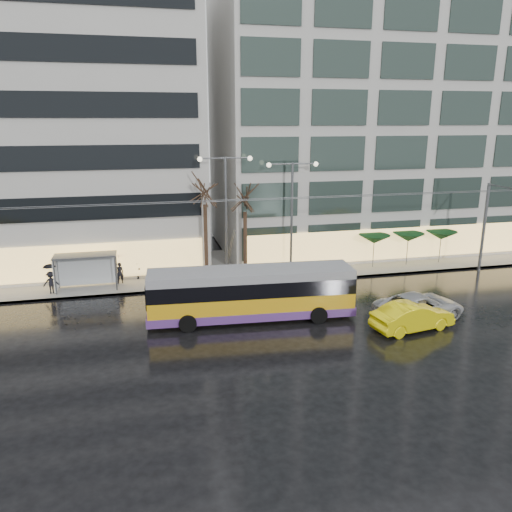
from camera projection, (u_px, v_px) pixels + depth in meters
name	position (u px, v px, depth m)	size (l,w,h in m)	color
ground	(225.00, 342.00, 27.10)	(140.00, 140.00, 0.00)	black
sidewalk	(220.00, 267.00, 40.66)	(80.00, 10.00, 0.15)	gray
kerb	(231.00, 286.00, 36.01)	(80.00, 0.10, 0.15)	slate
building_right	(392.00, 108.00, 45.70)	(32.00, 14.00, 25.00)	#B0AEA8
trolleybus	(251.00, 295.00, 29.86)	(12.42, 5.15, 5.69)	gold
catenary	(219.00, 234.00, 33.64)	(42.24, 5.12, 7.00)	#595B60
bus_shelter	(80.00, 264.00, 34.79)	(4.20, 1.60, 2.51)	#595B60
street_lamp_near	(226.00, 201.00, 36.08)	(3.96, 0.36, 9.03)	#595B60
street_lamp_far	(292.00, 202.00, 37.24)	(3.96, 0.36, 8.53)	#595B60
tree_a	(204.00, 186.00, 35.65)	(3.20, 3.20, 8.40)	black
tree_b	(245.00, 194.00, 36.67)	(3.20, 3.20, 7.70)	black
parasol_a	(374.00, 239.00, 39.82)	(2.50, 2.50, 2.65)	#595B60
parasol_b	(408.00, 237.00, 40.47)	(2.50, 2.50, 2.65)	#595B60
parasol_c	(441.00, 235.00, 41.12)	(2.50, 2.50, 2.65)	#595B60
taxi_b	(412.00, 316.00, 28.57)	(1.70, 4.88, 1.61)	#FFE80D
sedan_silver	(419.00, 306.00, 30.23)	(2.59, 5.61, 1.56)	#BABABF
pedestrian_a	(119.00, 264.00, 35.99)	(1.14, 1.15, 2.19)	black
pedestrian_b	(138.00, 267.00, 37.26)	(1.01, 0.86, 1.80)	black
pedestrian_c	(50.00, 278.00, 34.03)	(1.09, 0.95, 2.11)	black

